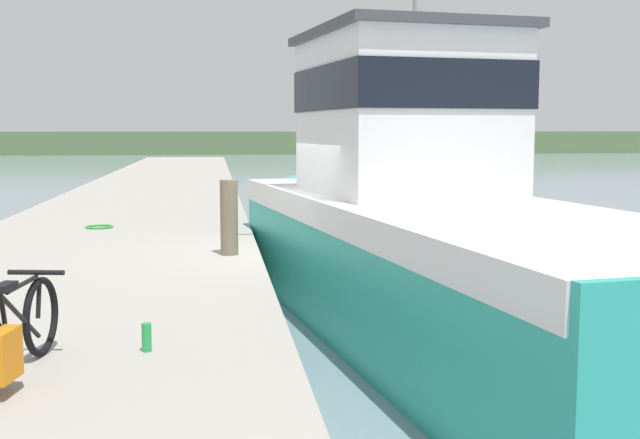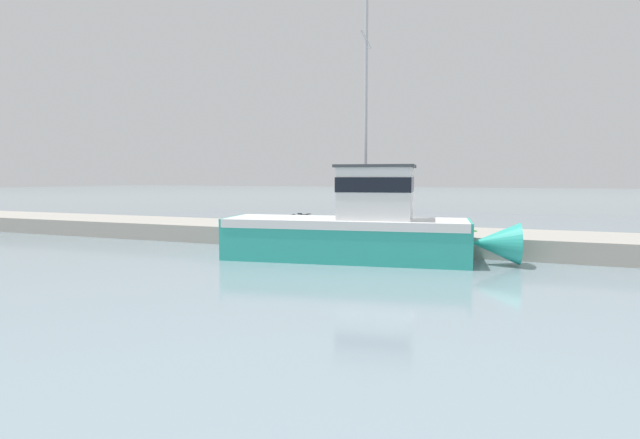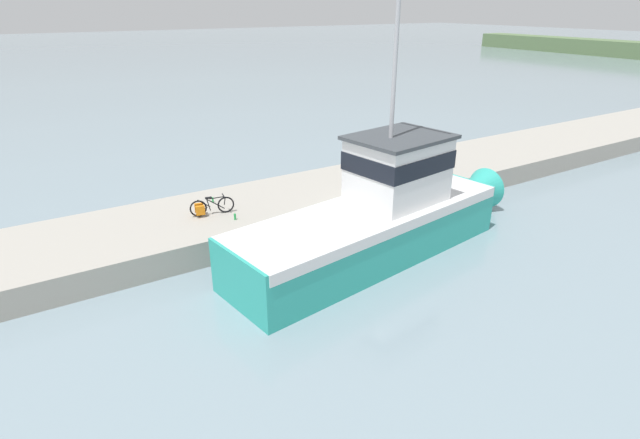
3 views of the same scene
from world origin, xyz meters
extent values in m
plane|color=gray|center=(0.00, 0.00, 0.00)|extent=(320.00, 320.00, 0.00)
cube|color=#A39E93|center=(-3.18, 0.00, 0.47)|extent=(4.77, 80.00, 0.94)
cube|color=teal|center=(1.43, -1.58, 0.90)|extent=(4.46, 10.79, 1.80)
cone|color=teal|center=(0.53, 4.53, 0.90)|extent=(1.96, 2.11, 1.71)
cube|color=white|center=(1.43, -1.58, 1.62)|extent=(4.49, 10.59, 0.36)
cube|color=white|center=(1.24, -0.28, 2.89)|extent=(2.79, 3.34, 2.18)
cube|color=black|center=(1.24, -0.28, 3.27)|extent=(2.84, 3.41, 0.61)
cube|color=#3D4247|center=(1.24, -0.28, 4.04)|extent=(3.01, 3.61, 0.12)
cylinder|color=#B2B2B7|center=(1.30, -0.73, 7.54)|extent=(0.14, 0.14, 6.88)
torus|color=black|center=(-2.98, -6.03, 1.25)|extent=(0.17, 0.62, 0.62)
torus|color=black|center=(-2.80, -5.03, 1.25)|extent=(0.17, 0.62, 0.62)
cylinder|color=black|center=(-2.95, -5.87, 1.18)|extent=(0.10, 0.34, 0.17)
cylinder|color=black|center=(-2.91, -5.66, 1.34)|extent=(0.06, 0.14, 0.48)
cylinder|color=black|center=(-2.94, -5.82, 1.41)|extent=(0.12, 0.45, 0.36)
cylinder|color=black|center=(-2.87, -5.40, 1.34)|extent=(0.15, 0.64, 0.48)
cylinder|color=black|center=(-2.86, -5.35, 1.57)|extent=(0.13, 0.52, 0.05)
cylinder|color=black|center=(-2.80, -5.06, 1.41)|extent=(0.05, 0.10, 0.32)
cylinder|color=black|center=(-2.81, -5.09, 1.61)|extent=(0.44, 0.12, 0.04)
cube|color=black|center=(-2.91, -5.64, 1.61)|extent=(0.14, 0.25, 0.05)
cube|color=orange|center=(-3.11, -5.96, 1.22)|extent=(0.18, 0.34, 0.34)
cube|color=orange|center=(-2.84, -6.01, 1.22)|extent=(0.18, 0.34, 0.34)
cylinder|color=#756651|center=(-1.23, -0.11, 1.47)|extent=(0.25, 0.25, 1.07)
torus|color=green|center=(-3.50, 3.32, 0.96)|extent=(0.49, 0.49, 0.04)
cylinder|color=green|center=(-4.04, -5.10, 1.04)|extent=(0.07, 0.07, 0.21)
cylinder|color=green|center=(-1.99, -5.03, 1.05)|extent=(0.08, 0.08, 0.23)
camera|label=1|loc=(-1.43, -11.43, 2.71)|focal=45.00mm
camera|label=2|loc=(21.83, 5.23, 3.57)|focal=28.00mm
camera|label=3|loc=(13.68, -11.14, 8.15)|focal=28.00mm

